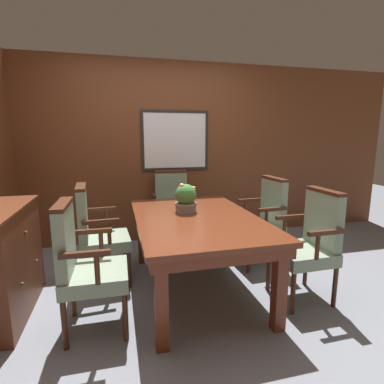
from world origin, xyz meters
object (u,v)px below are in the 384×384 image
(dining_table, at_px, (196,226))
(chair_right_near, at_px, (310,240))
(chair_head_far, at_px, (172,205))
(chair_left_near, at_px, (84,262))
(chair_right_far, at_px, (264,217))
(potted_plant, at_px, (186,198))
(chair_left_far, at_px, (96,231))

(dining_table, xyz_separation_m, chair_right_near, (0.95, -0.39, -0.09))
(chair_head_far, bearing_deg, chair_left_near, -117.04)
(chair_right_far, xyz_separation_m, potted_plant, (-0.97, -0.24, 0.32))
(chair_right_near, xyz_separation_m, chair_left_far, (-1.86, 0.76, 0.00))
(chair_left_far, height_order, potted_plant, potted_plant)
(dining_table, distance_m, potted_plant, 0.29)
(chair_right_far, relative_size, potted_plant, 3.50)
(chair_right_near, distance_m, chair_right_far, 0.80)
(chair_left_near, xyz_separation_m, chair_head_far, (0.97, 1.64, 0.00))
(chair_right_near, height_order, potted_plant, potted_plant)
(potted_plant, bearing_deg, chair_right_near, -29.30)
(dining_table, distance_m, chair_head_far, 1.26)
(chair_head_far, distance_m, chair_left_far, 1.28)
(chair_right_far, height_order, chair_left_far, same)
(chair_left_near, distance_m, chair_right_near, 1.91)
(chair_right_near, relative_size, potted_plant, 3.50)
(potted_plant, bearing_deg, chair_right_far, 13.81)
(dining_table, relative_size, chair_left_far, 1.71)
(chair_left_near, bearing_deg, chair_head_far, -29.78)
(dining_table, xyz_separation_m, chair_left_far, (-0.91, 0.37, -0.09))
(chair_left_near, xyz_separation_m, chair_right_near, (1.91, -0.01, 0.00))
(potted_plant, bearing_deg, chair_head_far, 86.68)
(potted_plant, bearing_deg, chair_left_near, -148.34)
(dining_table, bearing_deg, chair_left_far, 157.97)
(potted_plant, bearing_deg, dining_table, -71.82)
(dining_table, relative_size, chair_right_far, 1.71)
(dining_table, bearing_deg, chair_head_far, 89.69)
(chair_left_near, bearing_deg, chair_right_near, -89.46)
(chair_right_near, distance_m, chair_left_far, 2.01)
(chair_head_far, height_order, potted_plant, potted_plant)
(chair_head_far, bearing_deg, dining_table, -86.85)
(chair_head_far, bearing_deg, chair_right_far, -39.64)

